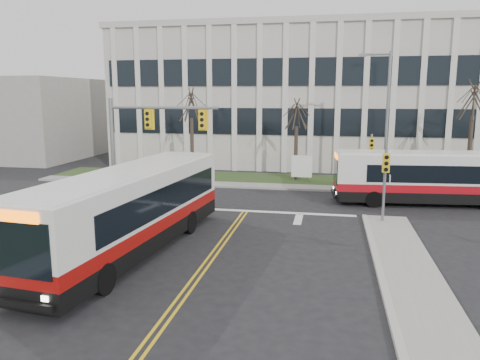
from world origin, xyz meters
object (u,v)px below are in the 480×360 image
newspaper_box_blue (7,261)px  bus_main (131,212)px  streetlight (385,113)px  bus_cross (434,179)px  directory_sign (302,167)px

newspaper_box_blue → bus_main: bearing=49.0°
streetlight → bus_cross: (2.51, -4.30, -3.68)m
directory_sign → newspaper_box_blue: 22.13m
newspaper_box_blue → streetlight: bearing=58.4°
streetlight → directory_sign: streetlight is taller
bus_cross → streetlight: bearing=-154.8°
directory_sign → bus_cross: size_ratio=0.18×
directory_sign → bus_cross: bus_cross is taller
bus_main → newspaper_box_blue: size_ratio=13.22×
streetlight → directory_sign: size_ratio=4.60×
streetlight → bus_cross: streetlight is taller
directory_sign → bus_main: bus_main is taller
newspaper_box_blue → directory_sign: bearing=71.8°
bus_cross → newspaper_box_blue: 22.60m
bus_cross → directory_sign: bearing=-129.9°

